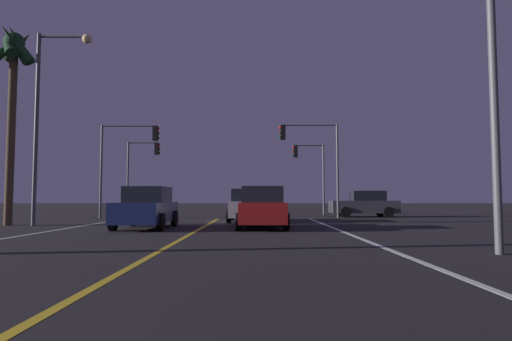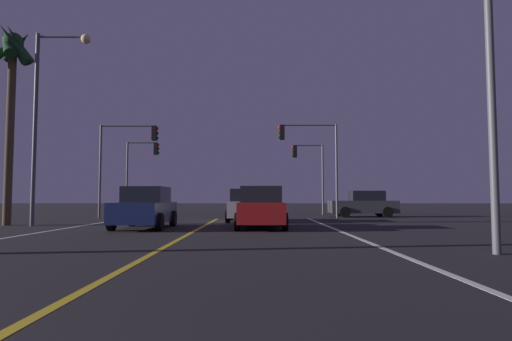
{
  "view_description": "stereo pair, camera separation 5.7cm",
  "coord_description": "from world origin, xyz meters",
  "px_view_note": "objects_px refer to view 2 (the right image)",
  "views": [
    {
      "loc": [
        2.25,
        0.15,
        1.24
      ],
      "look_at": [
        2.24,
        25.65,
        2.86
      ],
      "focal_mm": 30.29,
      "sensor_mm": 36.0,
      "label": 1
    },
    {
      "loc": [
        2.3,
        0.15,
        1.24
      ],
      "look_at": [
        2.24,
        25.65,
        2.86
      ],
      "focal_mm": 30.29,
      "sensor_mm": 36.0,
      "label": 2
    }
  ],
  "objects_px": {
    "car_crossing_side": "(365,204)",
    "car_ahead_far": "(247,206)",
    "car_lead_same_lane": "(262,208)",
    "traffic_light_near_left": "(129,149)",
    "palm_tree_left_mid": "(14,65)",
    "traffic_light_near_right": "(310,148)",
    "street_lamp_right_near": "(470,47)",
    "car_oncoming": "(146,208)",
    "traffic_light_far_right": "(309,163)",
    "traffic_light_far_left": "(143,161)",
    "street_lamp_left_mid": "(49,104)"
  },
  "relations": [
    {
      "from": "traffic_light_far_right",
      "to": "street_lamp_right_near",
      "type": "height_order",
      "value": "street_lamp_right_near"
    },
    {
      "from": "street_lamp_right_near",
      "to": "traffic_light_far_right",
      "type": "bearing_deg",
      "value": -87.48
    },
    {
      "from": "car_ahead_far",
      "to": "street_lamp_left_mid",
      "type": "bearing_deg",
      "value": 112.29
    },
    {
      "from": "traffic_light_near_left",
      "to": "palm_tree_left_mid",
      "type": "xyz_separation_m",
      "value": [
        -3.41,
        -6.73,
        3.14
      ]
    },
    {
      "from": "traffic_light_far_right",
      "to": "traffic_light_far_left",
      "type": "xyz_separation_m",
      "value": [
        -12.26,
        -0.0,
        0.14
      ]
    },
    {
      "from": "car_ahead_far",
      "to": "traffic_light_near_right",
      "type": "height_order",
      "value": "traffic_light_near_right"
    },
    {
      "from": "car_ahead_far",
      "to": "traffic_light_far_right",
      "type": "xyz_separation_m",
      "value": [
        4.34,
        9.04,
        3.0
      ]
    },
    {
      "from": "traffic_light_near_left",
      "to": "traffic_light_far_right",
      "type": "bearing_deg",
      "value": 25.18
    },
    {
      "from": "car_lead_same_lane",
      "to": "car_oncoming",
      "type": "xyz_separation_m",
      "value": [
        -4.72,
        -0.03,
        0.0
      ]
    },
    {
      "from": "traffic_light_far_left",
      "to": "palm_tree_left_mid",
      "type": "xyz_separation_m",
      "value": [
        -2.85,
        -12.23,
        3.42
      ]
    },
    {
      "from": "car_oncoming",
      "to": "traffic_light_far_left",
      "type": "bearing_deg",
      "value": -164.59
    },
    {
      "from": "car_lead_same_lane",
      "to": "traffic_light_near_right",
      "type": "height_order",
      "value": "traffic_light_near_right"
    },
    {
      "from": "car_oncoming",
      "to": "traffic_light_near_left",
      "type": "xyz_separation_m",
      "value": [
        -3.34,
        8.64,
        3.43
      ]
    },
    {
      "from": "car_lead_same_lane",
      "to": "traffic_light_near_left",
      "type": "xyz_separation_m",
      "value": [
        -8.06,
        8.61,
        3.43
      ]
    },
    {
      "from": "traffic_light_near_right",
      "to": "traffic_light_far_right",
      "type": "relative_size",
      "value": 1.11
    },
    {
      "from": "traffic_light_near_left",
      "to": "palm_tree_left_mid",
      "type": "distance_m",
      "value": 8.17
    },
    {
      "from": "car_ahead_far",
      "to": "car_lead_same_lane",
      "type": "height_order",
      "value": "same"
    },
    {
      "from": "street_lamp_right_near",
      "to": "palm_tree_left_mid",
      "type": "relative_size",
      "value": 0.78
    },
    {
      "from": "car_lead_same_lane",
      "to": "car_oncoming",
      "type": "distance_m",
      "value": 4.72
    },
    {
      "from": "traffic_light_near_right",
      "to": "traffic_light_far_right",
      "type": "xyz_separation_m",
      "value": [
        0.59,
        5.5,
        -0.46
      ]
    },
    {
      "from": "traffic_light_near_left",
      "to": "palm_tree_left_mid",
      "type": "bearing_deg",
      "value": -116.84
    },
    {
      "from": "car_lead_same_lane",
      "to": "car_ahead_far",
      "type": "bearing_deg",
      "value": 7.82
    },
    {
      "from": "traffic_light_far_right",
      "to": "street_lamp_right_near",
      "type": "bearing_deg",
      "value": 92.52
    },
    {
      "from": "car_crossing_side",
      "to": "car_oncoming",
      "type": "relative_size",
      "value": 1.0
    },
    {
      "from": "car_lead_same_lane",
      "to": "traffic_light_near_right",
      "type": "bearing_deg",
      "value": -19.51
    },
    {
      "from": "traffic_light_near_right",
      "to": "street_lamp_right_near",
      "type": "xyz_separation_m",
      "value": [
        1.57,
        -16.74,
        0.36
      ]
    },
    {
      "from": "traffic_light_near_left",
      "to": "street_lamp_left_mid",
      "type": "relative_size",
      "value": 0.66
    },
    {
      "from": "traffic_light_near_left",
      "to": "street_lamp_right_near",
      "type": "xyz_separation_m",
      "value": [
        12.68,
        -16.74,
        0.4
      ]
    },
    {
      "from": "traffic_light_near_right",
      "to": "traffic_light_far_left",
      "type": "height_order",
      "value": "traffic_light_near_right"
    },
    {
      "from": "car_ahead_far",
      "to": "car_oncoming",
      "type": "bearing_deg",
      "value": 141.75
    },
    {
      "from": "traffic_light_far_right",
      "to": "car_ahead_far",
      "type": "bearing_deg",
      "value": 64.34
    },
    {
      "from": "traffic_light_near_right",
      "to": "traffic_light_far_left",
      "type": "bearing_deg",
      "value": -25.23
    },
    {
      "from": "traffic_light_near_right",
      "to": "traffic_light_far_left",
      "type": "xyz_separation_m",
      "value": [
        -11.67,
        5.5,
        -0.33
      ]
    },
    {
      "from": "traffic_light_far_right",
      "to": "traffic_light_far_left",
      "type": "bearing_deg",
      "value": 0.0
    },
    {
      "from": "car_crossing_side",
      "to": "traffic_light_near_left",
      "type": "bearing_deg",
      "value": 7.44
    },
    {
      "from": "street_lamp_right_near",
      "to": "street_lamp_left_mid",
      "type": "xyz_separation_m",
      "value": [
        -14.18,
        9.58,
        0.83
      ]
    },
    {
      "from": "car_oncoming",
      "to": "palm_tree_left_mid",
      "type": "bearing_deg",
      "value": -105.79
    },
    {
      "from": "traffic_light_near_right",
      "to": "traffic_light_near_left",
      "type": "distance_m",
      "value": 11.11
    },
    {
      "from": "car_crossing_side",
      "to": "street_lamp_right_near",
      "type": "xyz_separation_m",
      "value": [
        -2.22,
        -18.69,
        3.83
      ]
    },
    {
      "from": "traffic_light_far_left",
      "to": "street_lamp_right_near",
      "type": "relative_size",
      "value": 0.74
    },
    {
      "from": "car_crossing_side",
      "to": "street_lamp_right_near",
      "type": "distance_m",
      "value": 19.21
    },
    {
      "from": "car_lead_same_lane",
      "to": "street_lamp_left_mid",
      "type": "distance_m",
      "value": 10.73
    },
    {
      "from": "traffic_light_far_left",
      "to": "palm_tree_left_mid",
      "type": "bearing_deg",
      "value": -103.09
    },
    {
      "from": "car_crossing_side",
      "to": "car_ahead_far",
      "type": "bearing_deg",
      "value": 36.03
    },
    {
      "from": "car_ahead_far",
      "to": "car_crossing_side",
      "type": "bearing_deg",
      "value": -53.97
    },
    {
      "from": "car_lead_same_lane",
      "to": "palm_tree_left_mid",
      "type": "distance_m",
      "value": 13.34
    },
    {
      "from": "car_ahead_far",
      "to": "car_oncoming",
      "type": "xyz_separation_m",
      "value": [
        -4.02,
        -5.1,
        0.0
      ]
    },
    {
      "from": "traffic_light_near_left",
      "to": "traffic_light_far_right",
      "type": "xyz_separation_m",
      "value": [
        11.7,
        5.5,
        -0.42
      ]
    },
    {
      "from": "traffic_light_near_right",
      "to": "street_lamp_right_near",
      "type": "relative_size",
      "value": 0.8
    },
    {
      "from": "car_oncoming",
      "to": "traffic_light_near_left",
      "type": "height_order",
      "value": "traffic_light_near_left"
    }
  ]
}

